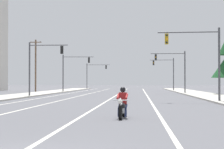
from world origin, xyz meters
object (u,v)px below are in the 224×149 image
at_px(motorcycle_with_rider, 122,106).
at_px(traffic_signal_far_right, 167,69).
at_px(traffic_signal_mid_right, 175,65).
at_px(traffic_signal_mid_left, 72,67).
at_px(traffic_signal_far_left, 94,72).
at_px(traffic_signal_near_right, 201,53).
at_px(traffic_signal_near_left, 40,61).
at_px(utility_pole_left_far, 36,65).

distance_m(motorcycle_with_rider, traffic_signal_far_right, 60.19).
height_order(traffic_signal_mid_right, traffic_signal_mid_left, same).
height_order(traffic_signal_mid_left, traffic_signal_far_right, same).
height_order(motorcycle_with_rider, traffic_signal_mid_left, traffic_signal_mid_left).
relative_size(traffic_signal_mid_right, traffic_signal_far_left, 1.00).
bearing_deg(traffic_signal_far_right, traffic_signal_near_right, -90.16).
relative_size(traffic_signal_near_right, traffic_signal_mid_right, 1.00).
distance_m(traffic_signal_mid_right, traffic_signal_far_right, 17.78).
distance_m(traffic_signal_near_right, traffic_signal_mid_left, 37.21).
bearing_deg(traffic_signal_mid_left, traffic_signal_mid_right, -23.76).
relative_size(motorcycle_with_rider, traffic_signal_near_left, 0.35).
bearing_deg(traffic_signal_far_left, traffic_signal_mid_right, -67.64).
bearing_deg(traffic_signal_far_left, traffic_signal_near_right, -76.25).
distance_m(traffic_signal_near_right, traffic_signal_far_left, 67.60).
xyz_separation_m(traffic_signal_near_left, traffic_signal_mid_left, (0.08, 21.98, 0.04)).
bearing_deg(motorcycle_with_rider, traffic_signal_mid_right, 81.79).
bearing_deg(traffic_signal_mid_left, motorcycle_with_rider, -78.22).
bearing_deg(traffic_signal_mid_left, traffic_signal_far_left, 89.77).
bearing_deg(traffic_signal_near_left, traffic_signal_far_right, 63.27).
bearing_deg(motorcycle_with_rider, traffic_signal_mid_left, 101.78).
xyz_separation_m(traffic_signal_near_left, utility_pole_left_far, (-5.42, 19.55, 0.35)).
bearing_deg(traffic_signal_near_right, traffic_signal_far_right, 89.84).
xyz_separation_m(traffic_signal_near_left, traffic_signal_far_right, (16.40, 32.57, 0.00)).
distance_m(traffic_signal_mid_right, utility_pole_left_far, 22.33).
distance_m(traffic_signal_near_left, traffic_signal_far_left, 54.13).
distance_m(traffic_signal_near_right, utility_pole_left_far, 37.91).
xyz_separation_m(motorcycle_with_rider, traffic_signal_far_left, (-10.12, 81.35, 3.55)).
height_order(traffic_signal_mid_left, traffic_signal_far_left, same).
bearing_deg(traffic_signal_mid_right, traffic_signal_far_right, 89.97).
height_order(traffic_signal_near_right, traffic_signal_far_right, same).
height_order(traffic_signal_near_left, traffic_signal_mid_left, same).
bearing_deg(traffic_signal_mid_right, motorcycle_with_rider, -98.21).
height_order(traffic_signal_near_right, traffic_signal_far_left, same).
xyz_separation_m(traffic_signal_near_right, traffic_signal_mid_left, (-16.20, 33.50, -0.00)).
height_order(traffic_signal_mid_right, utility_pole_left_far, utility_pole_left_far).
xyz_separation_m(traffic_signal_near_right, traffic_signal_near_left, (-16.28, 11.53, -0.04)).
distance_m(motorcycle_with_rider, utility_pole_left_far, 49.50).
distance_m(motorcycle_with_rider, traffic_signal_near_right, 17.14).
xyz_separation_m(motorcycle_with_rider, traffic_signal_mid_left, (-10.25, 49.19, 3.53)).
bearing_deg(traffic_signal_far_right, traffic_signal_near_left, -116.73).
xyz_separation_m(motorcycle_with_rider, traffic_signal_mid_right, (6.06, 42.01, 3.52)).
bearing_deg(utility_pole_left_far, traffic_signal_near_right, -55.08).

